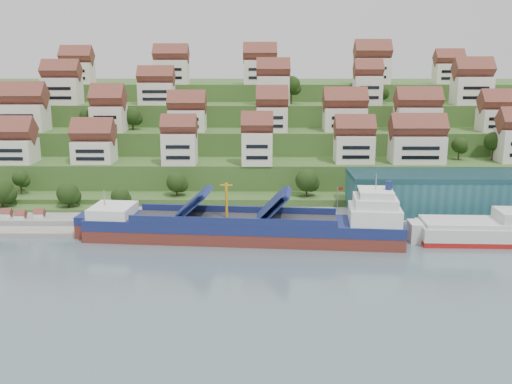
{
  "coord_description": "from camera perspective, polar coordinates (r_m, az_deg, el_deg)",
  "views": [
    {
      "loc": [
        -0.34,
        -121.54,
        39.4
      ],
      "look_at": [
        -1.41,
        14.0,
        8.0
      ],
      "focal_mm": 40.0,
      "sensor_mm": 36.0,
      "label": 1
    }
  ],
  "objects": [
    {
      "name": "hillside_trees",
      "position": [
        166.5,
        -3.56,
        4.98
      ],
      "size": [
        146.3,
        62.78,
        30.99
      ],
      "color": "#1F3712",
      "rests_on": "ground"
    },
    {
      "name": "ground",
      "position": [
        127.77,
        0.58,
        -4.92
      ],
      "size": [
        300.0,
        300.0,
        0.0
      ],
      "primitive_type": "plane",
      "color": "slate",
      "rests_on": "ground"
    },
    {
      "name": "pebble_beach",
      "position": [
        150.57,
        -22.11,
        -2.92
      ],
      "size": [
        45.0,
        20.0,
        1.0
      ],
      "primitive_type": "cube",
      "color": "gray",
      "rests_on": "ground"
    },
    {
      "name": "warehouse",
      "position": [
        151.56,
        20.64,
        -0.07
      ],
      "size": [
        60.0,
        15.0,
        10.0
      ],
      "primitive_type": "cube",
      "color": "#23575F",
      "rests_on": "quay"
    },
    {
      "name": "hillside",
      "position": [
        226.92,
        0.54,
        5.77
      ],
      "size": [
        260.0,
        128.0,
        31.0
      ],
      "color": "#2D4C1E",
      "rests_on": "ground"
    },
    {
      "name": "quay",
      "position": [
        143.26,
        8.61,
        -2.61
      ],
      "size": [
        180.0,
        14.0,
        2.2
      ],
      "primitive_type": "cube",
      "color": "gray",
      "rests_on": "ground"
    },
    {
      "name": "second_ship",
      "position": [
        136.27,
        21.85,
        -3.68
      ],
      "size": [
        27.65,
        11.08,
        7.92
      ],
      "rotation": [
        0.0,
        0.0,
        -0.04
      ],
      "color": "#9C1311",
      "rests_on": "ground"
    },
    {
      "name": "hillside_village",
      "position": [
        182.58,
        0.99,
        8.31
      ],
      "size": [
        160.39,
        63.88,
        29.11
      ],
      "color": "silver",
      "rests_on": "ground"
    },
    {
      "name": "flagpole",
      "position": [
        136.75,
        8.19,
        -0.85
      ],
      "size": [
        1.28,
        0.16,
        8.0
      ],
      "color": "gray",
      "rests_on": "quay"
    },
    {
      "name": "beach_huts",
      "position": [
        149.84,
        -23.05,
        -2.44
      ],
      "size": [
        14.4,
        3.7,
        2.2
      ],
      "color": "white",
      "rests_on": "pebble_beach"
    },
    {
      "name": "cargo_ship",
      "position": [
        127.2,
        -0.45,
        -3.58
      ],
      "size": [
        70.96,
        17.1,
        15.49
      ],
      "rotation": [
        0.0,
        0.0,
        -0.09
      ],
      "color": "maroon",
      "rests_on": "ground"
    }
  ]
}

